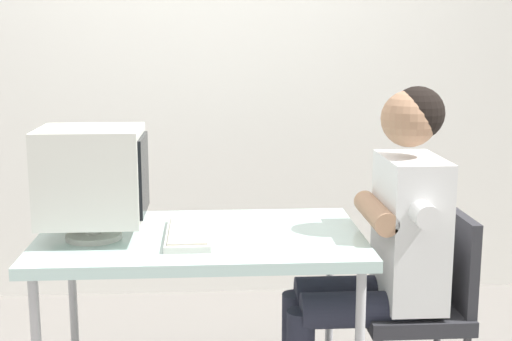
{
  "coord_description": "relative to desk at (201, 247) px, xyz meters",
  "views": [
    {
      "loc": [
        0.05,
        -2.65,
        1.51
      ],
      "look_at": [
        0.22,
        0.0,
        0.99
      ],
      "focal_mm": 49.28,
      "sensor_mm": 36.0,
      "label": 1
    }
  ],
  "objects": [
    {
      "name": "desk",
      "position": [
        0.0,
        0.0,
        0.0
      ],
      "size": [
        1.26,
        0.76,
        0.74
      ],
      "color": "#B7B7BC",
      "rests_on": "ground_plane"
    },
    {
      "name": "office_chair",
      "position": [
        0.9,
        -0.04,
        -0.22
      ],
      "size": [
        0.4,
        0.4,
        0.82
      ],
      "color": "#4C4C51",
      "rests_on": "ground_plane"
    },
    {
      "name": "person_seated",
      "position": [
        0.72,
        -0.04,
        0.03
      ],
      "size": [
        0.73,
        0.59,
        1.32
      ],
      "color": "silver",
      "rests_on": "ground_plane"
    },
    {
      "name": "keyboard",
      "position": [
        -0.05,
        -0.03,
        0.07
      ],
      "size": [
        0.17,
        0.44,
        0.03
      ],
      "color": "silver",
      "rests_on": "desk"
    },
    {
      "name": "crt_monitor",
      "position": [
        -0.4,
        -0.03,
        0.29
      ],
      "size": [
        0.39,
        0.33,
        0.42
      ],
      "color": "silver",
      "rests_on": "desk"
    },
    {
      "name": "wall_back",
      "position": [
        0.3,
        1.4,
        0.81
      ],
      "size": [
        8.0,
        0.1,
        3.0
      ],
      "primitive_type": "cube",
      "color": "silver",
      "rests_on": "ground_plane"
    }
  ]
}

